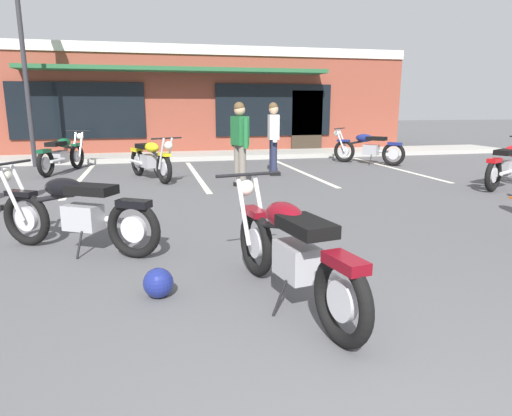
{
  "coord_description": "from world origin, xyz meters",
  "views": [
    {
      "loc": [
        -1.06,
        -1.19,
        1.61
      ],
      "look_at": [
        0.01,
        3.35,
        0.55
      ],
      "focal_mm": 31.79,
      "sensor_mm": 36.0,
      "label": 1
    }
  ],
  "objects_px": {
    "motorcycle_silver_naked": "(368,147)",
    "motorcycle_orange_scrambler": "(150,159)",
    "person_near_building": "(273,134)",
    "helmet_on_pavement": "(158,283)",
    "motorcycle_foreground_classic": "(291,249)",
    "motorcycle_blue_standard": "(75,211)",
    "parking_lot_lamp_post": "(20,33)",
    "motorcycle_red_sportbike": "(62,154)",
    "person_by_back_row": "(240,139)",
    "motorcycle_green_cafe_racer": "(509,164)"
  },
  "relations": [
    {
      "from": "motorcycle_silver_naked",
      "to": "motorcycle_orange_scrambler",
      "type": "height_order",
      "value": "same"
    },
    {
      "from": "person_near_building",
      "to": "helmet_on_pavement",
      "type": "xyz_separation_m",
      "value": [
        -2.81,
        -6.5,
        -0.82
      ]
    },
    {
      "from": "motorcycle_orange_scrambler",
      "to": "motorcycle_foreground_classic",
      "type": "bearing_deg",
      "value": -81.11
    },
    {
      "from": "person_near_building",
      "to": "motorcycle_silver_naked",
      "type": "bearing_deg",
      "value": 24.33
    },
    {
      "from": "helmet_on_pavement",
      "to": "motorcycle_foreground_classic",
      "type": "bearing_deg",
      "value": -18.68
    },
    {
      "from": "motorcycle_blue_standard",
      "to": "parking_lot_lamp_post",
      "type": "height_order",
      "value": "parking_lot_lamp_post"
    },
    {
      "from": "motorcycle_silver_naked",
      "to": "helmet_on_pavement",
      "type": "relative_size",
      "value": 6.62
    },
    {
      "from": "motorcycle_blue_standard",
      "to": "motorcycle_foreground_classic",
      "type": "bearing_deg",
      "value": -44.13
    },
    {
      "from": "motorcycle_silver_naked",
      "to": "motorcycle_blue_standard",
      "type": "relative_size",
      "value": 0.92
    },
    {
      "from": "motorcycle_red_sportbike",
      "to": "person_by_back_row",
      "type": "xyz_separation_m",
      "value": [
        3.82,
        -2.9,
        0.49
      ]
    },
    {
      "from": "motorcycle_orange_scrambler",
      "to": "helmet_on_pavement",
      "type": "distance_m",
      "value": 6.49
    },
    {
      "from": "motorcycle_silver_naked",
      "to": "motorcycle_green_cafe_racer",
      "type": "height_order",
      "value": "same"
    },
    {
      "from": "motorcycle_red_sportbike",
      "to": "person_by_back_row",
      "type": "distance_m",
      "value": 4.82
    },
    {
      "from": "helmet_on_pavement",
      "to": "motorcycle_silver_naked",
      "type": "bearing_deg",
      "value": 53.17
    },
    {
      "from": "motorcycle_green_cafe_racer",
      "to": "person_near_building",
      "type": "distance_m",
      "value": 4.93
    },
    {
      "from": "helmet_on_pavement",
      "to": "motorcycle_blue_standard",
      "type": "bearing_deg",
      "value": 119.64
    },
    {
      "from": "person_near_building",
      "to": "parking_lot_lamp_post",
      "type": "distance_m",
      "value": 6.9
    },
    {
      "from": "motorcycle_silver_naked",
      "to": "person_by_back_row",
      "type": "xyz_separation_m",
      "value": [
        -4.18,
        -2.75,
        0.49
      ]
    },
    {
      "from": "motorcycle_green_cafe_racer",
      "to": "parking_lot_lamp_post",
      "type": "xyz_separation_m",
      "value": [
        -9.96,
        5.44,
        2.91
      ]
    },
    {
      "from": "motorcycle_red_sportbike",
      "to": "person_near_building",
      "type": "distance_m",
      "value": 5.15
    },
    {
      "from": "person_by_back_row",
      "to": "motorcycle_foreground_classic",
      "type": "bearing_deg",
      "value": -97.05
    },
    {
      "from": "motorcycle_silver_naked",
      "to": "motorcycle_foreground_classic",
      "type": "bearing_deg",
      "value": -120.45
    },
    {
      "from": "motorcycle_blue_standard",
      "to": "parking_lot_lamp_post",
      "type": "bearing_deg",
      "value": 105.45
    },
    {
      "from": "motorcycle_orange_scrambler",
      "to": "parking_lot_lamp_post",
      "type": "bearing_deg",
      "value": 136.71
    },
    {
      "from": "motorcycle_silver_naked",
      "to": "motorcycle_orange_scrambler",
      "type": "bearing_deg",
      "value": -166.41
    },
    {
      "from": "motorcycle_red_sportbike",
      "to": "motorcycle_silver_naked",
      "type": "relative_size",
      "value": 1.18
    },
    {
      "from": "motorcycle_green_cafe_racer",
      "to": "motorcycle_orange_scrambler",
      "type": "bearing_deg",
      "value": 159.45
    },
    {
      "from": "motorcycle_green_cafe_racer",
      "to": "person_by_back_row",
      "type": "bearing_deg",
      "value": 166.02
    },
    {
      "from": "helmet_on_pavement",
      "to": "motorcycle_red_sportbike",
      "type": "bearing_deg",
      "value": 104.41
    },
    {
      "from": "motorcycle_blue_standard",
      "to": "motorcycle_red_sportbike",
      "type": "bearing_deg",
      "value": 100.52
    },
    {
      "from": "motorcycle_blue_standard",
      "to": "helmet_on_pavement",
      "type": "xyz_separation_m",
      "value": [
        0.85,
        -1.5,
        -0.33
      ]
    },
    {
      "from": "person_by_back_row",
      "to": "person_near_building",
      "type": "xyz_separation_m",
      "value": [
        1.06,
        1.34,
        0.0
      ]
    },
    {
      "from": "motorcycle_silver_naked",
      "to": "helmet_on_pavement",
      "type": "bearing_deg",
      "value": -126.83
    },
    {
      "from": "person_by_back_row",
      "to": "parking_lot_lamp_post",
      "type": "relative_size",
      "value": 0.32
    },
    {
      "from": "parking_lot_lamp_post",
      "to": "person_near_building",
      "type": "bearing_deg",
      "value": -25.77
    },
    {
      "from": "person_by_back_row",
      "to": "helmet_on_pavement",
      "type": "bearing_deg",
      "value": -108.69
    },
    {
      "from": "helmet_on_pavement",
      "to": "motorcycle_orange_scrambler",
      "type": "bearing_deg",
      "value": 90.05
    },
    {
      "from": "motorcycle_foreground_classic",
      "to": "person_by_back_row",
      "type": "distance_m",
      "value": 5.59
    },
    {
      "from": "motorcycle_green_cafe_racer",
      "to": "helmet_on_pavement",
      "type": "relative_size",
      "value": 7.31
    },
    {
      "from": "motorcycle_silver_naked",
      "to": "motorcycle_blue_standard",
      "type": "distance_m",
      "value": 9.33
    },
    {
      "from": "motorcycle_orange_scrambler",
      "to": "parking_lot_lamp_post",
      "type": "distance_m",
      "value": 5.05
    },
    {
      "from": "motorcycle_red_sportbike",
      "to": "person_near_building",
      "type": "xyz_separation_m",
      "value": [
        4.88,
        -1.56,
        0.49
      ]
    },
    {
      "from": "motorcycle_blue_standard",
      "to": "motorcycle_orange_scrambler",
      "type": "distance_m",
      "value": 5.05
    },
    {
      "from": "motorcycle_foreground_classic",
      "to": "motorcycle_silver_naked",
      "type": "distance_m",
      "value": 9.6
    },
    {
      "from": "motorcycle_silver_naked",
      "to": "motorcycle_green_cafe_racer",
      "type": "relative_size",
      "value": 0.91
    },
    {
      "from": "motorcycle_silver_naked",
      "to": "person_near_building",
      "type": "distance_m",
      "value": 3.46
    },
    {
      "from": "motorcycle_red_sportbike",
      "to": "motorcycle_orange_scrambler",
      "type": "height_order",
      "value": "same"
    },
    {
      "from": "parking_lot_lamp_post",
      "to": "helmet_on_pavement",
      "type": "bearing_deg",
      "value": -72.07
    },
    {
      "from": "motorcycle_foreground_classic",
      "to": "motorcycle_red_sportbike",
      "type": "distance_m",
      "value": 8.99
    },
    {
      "from": "motorcycle_red_sportbike",
      "to": "parking_lot_lamp_post",
      "type": "height_order",
      "value": "parking_lot_lamp_post"
    }
  ]
}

